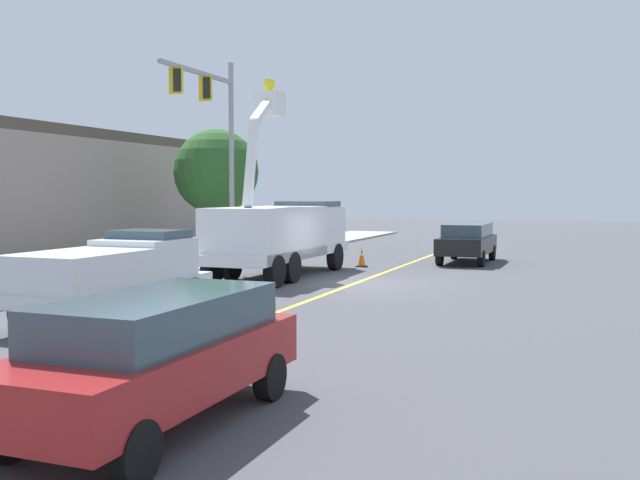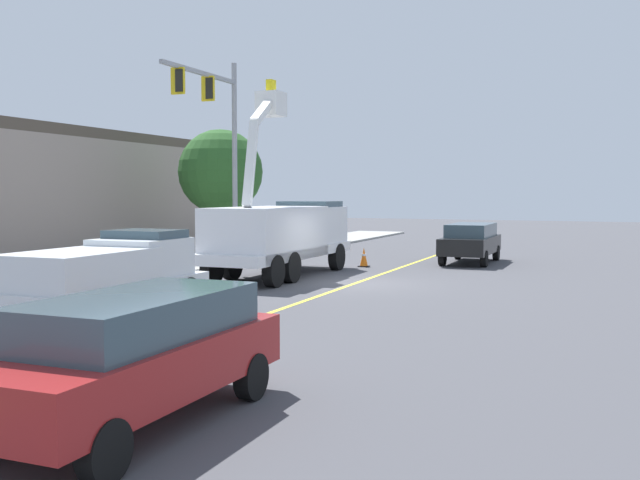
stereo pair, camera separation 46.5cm
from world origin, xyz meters
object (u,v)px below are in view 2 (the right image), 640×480
Objects in this scene: utility_bucket_truck at (281,232)px; trailing_sedan at (135,350)px; traffic_signal_mast at (218,126)px; traffic_cone_leading at (92,324)px; traffic_cone_mid_front at (364,257)px; service_pickup_truck at (109,272)px; passing_minivan at (471,240)px.

utility_bucket_truck is 1.70× the size of trailing_sedan.
trailing_sedan is 0.57× the size of traffic_signal_mast.
traffic_cone_leading is (3.50, 3.92, -0.54)m from trailing_sedan.
traffic_cone_mid_front is at bearing -19.08° from utility_bucket_truck.
passing_minivan is (17.49, -4.59, -0.15)m from service_pickup_truck.
passing_minivan reaches higher than traffic_cone_leading.
utility_bucket_truck is at bearing 10.65° from traffic_cone_leading.
passing_minivan is 0.57× the size of traffic_signal_mast.
passing_minivan is 1.00× the size of trailing_sedan.
traffic_cone_leading is 17.06m from traffic_signal_mast.
service_pickup_truck is (-9.63, -0.48, -0.50)m from utility_bucket_truck.
utility_bucket_truck is 6.56m from traffic_signal_mast.
service_pickup_truck is 14.05m from traffic_cone_mid_front.
service_pickup_truck reaches higher than passing_minivan.
traffic_cone_leading is at bearing -177.30° from traffic_cone_mid_front.
service_pickup_truck is at bearing 165.30° from passing_minivan.
traffic_signal_mast reaches higher than trailing_sedan.
traffic_signal_mast is (12.22, 4.83, 4.68)m from service_pickup_truck.
traffic_signal_mast reaches higher than service_pickup_truck.
service_pickup_truck is at bearing 35.29° from traffic_cone_leading.
utility_bucket_truck is 9.66m from service_pickup_truck.
traffic_signal_mast is (14.77, 6.63, 5.37)m from traffic_cone_leading.
traffic_signal_mast is at bearing 106.86° from traffic_cone_mid_front.
traffic_signal_mast is at bearing 21.55° from service_pickup_truck.
passing_minivan is 23.58m from trailing_sedan.
service_pickup_truck is 18.09m from passing_minivan.
traffic_signal_mast is (-1.77, 5.85, 5.41)m from traffic_cone_mid_front.
service_pickup_truck is at bearing 43.42° from trailing_sedan.
trailing_sedan is 5.60× the size of traffic_cone_leading.
traffic_cone_mid_front is at bearing 134.47° from passing_minivan.
service_pickup_truck is at bearing -158.45° from traffic_signal_mast.
traffic_cone_mid_front is 0.09× the size of traffic_signal_mast.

